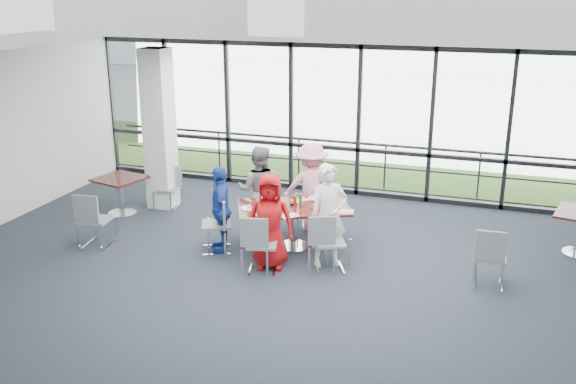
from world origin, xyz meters
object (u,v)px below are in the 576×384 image
(chair_main_fr, at_px, (314,203))
(chair_main_end, at_px, (216,224))
(chair_main_fl, at_px, (261,203))
(chair_spare_la, at_px, (96,220))
(chair_main_nr, at_px, (330,242))
(structural_column, at_px, (159,130))
(diner_near_left, at_px, (270,221))
(side_table_left, at_px, (120,184))
(chair_main_nl, at_px, (262,244))
(diner_near_right, at_px, (328,216))
(chair_spare_r, at_px, (490,257))
(chair_spare_lb, at_px, (167,189))
(diner_far_right, at_px, (312,187))
(diner_end, at_px, (221,209))
(diner_far_left, at_px, (259,190))
(main_table, at_px, (294,213))

(chair_main_fr, bearing_deg, chair_main_end, 36.53)
(chair_main_fl, distance_m, chair_spare_la, 2.94)
(chair_main_nr, bearing_deg, chair_main_end, 152.20)
(structural_column, distance_m, diner_near_left, 3.83)
(chair_main_nr, relative_size, chair_main_fr, 1.03)
(side_table_left, bearing_deg, chair_main_nl, -24.29)
(chair_main_fl, bearing_deg, diner_near_right, 130.81)
(diner_near_right, distance_m, chair_main_nr, 0.43)
(chair_spare_la, relative_size, chair_spare_r, 1.03)
(chair_spare_la, bearing_deg, chair_spare_lb, 76.63)
(side_table_left, xyz_separation_m, chair_main_nr, (4.59, -1.21, -0.17))
(diner_near_left, bearing_deg, diner_far_right, 70.54)
(chair_main_fr, bearing_deg, chair_main_nl, 67.56)
(diner_end, xyz_separation_m, chair_spare_lb, (-1.93, 1.63, -0.34))
(structural_column, bearing_deg, chair_spare_la, -91.16)
(diner_far_left, relative_size, chair_spare_r, 1.76)
(chair_main_fl, bearing_deg, diner_end, 64.02)
(diner_end, bearing_deg, chair_main_fr, 119.36)
(chair_main_nr, bearing_deg, diner_end, 149.95)
(diner_near_right, bearing_deg, diner_far_right, 81.70)
(structural_column, height_order, diner_end, structural_column)
(diner_end, bearing_deg, chair_main_fl, 142.27)
(diner_near_left, relative_size, diner_end, 1.04)
(diner_far_right, bearing_deg, diner_near_right, 105.77)
(chair_main_end, bearing_deg, chair_spare_lb, -156.94)
(diner_end, height_order, chair_spare_r, diner_end)
(diner_near_right, bearing_deg, chair_spare_lb, 122.11)
(chair_main_fl, height_order, chair_spare_r, chair_main_fl)
(chair_main_fl, bearing_deg, diner_near_left, 102.95)
(chair_main_nl, relative_size, chair_main_nr, 1.01)
(diner_near_left, relative_size, chair_spare_la, 1.62)
(main_table, xyz_separation_m, diner_far_right, (0.06, 0.89, 0.21))
(chair_main_fr, height_order, chair_spare_lb, chair_main_fr)
(structural_column, relative_size, chair_spare_r, 3.44)
(chair_spare_lb, bearing_deg, main_table, 148.07)
(chair_main_end, bearing_deg, side_table_left, -137.79)
(chair_main_nr, bearing_deg, side_table_left, 140.46)
(side_table_left, xyz_separation_m, chair_spare_la, (0.50, -1.56, -0.15))
(structural_column, distance_m, chair_main_end, 2.93)
(side_table_left, height_order, diner_near_left, diner_near_left)
(diner_near_left, xyz_separation_m, diner_far_right, (0.16, 1.77, 0.05))
(chair_main_fr, relative_size, chair_main_end, 0.93)
(diner_far_right, bearing_deg, chair_main_end, 39.31)
(chair_main_fl, bearing_deg, diner_far_left, 89.60)
(diner_far_right, bearing_deg, main_table, 75.93)
(chair_main_fr, bearing_deg, diner_end, 36.72)
(chair_main_end, distance_m, chair_spare_r, 4.45)
(diner_far_right, xyz_separation_m, chair_main_end, (-1.25, -1.48, -0.34))
(chair_spare_la, bearing_deg, chair_spare_r, -3.09)
(structural_column, xyz_separation_m, chair_spare_r, (6.47, -1.69, -1.13))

